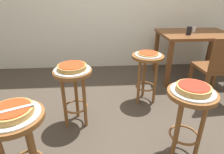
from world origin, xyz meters
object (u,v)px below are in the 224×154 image
Objects in this scene: dining_table at (195,40)px; stool_middle at (189,110)px; serving_plate_leftside at (72,70)px; cup_near_edge at (189,31)px; pizza_foreground at (12,111)px; serving_plate_foreground at (13,115)px; serving_plate_middle at (193,91)px; serving_plate_rear at (148,55)px; condiment_shaker at (194,30)px; pizza_server_knife at (15,109)px; stool_leftside at (74,85)px; pizza_leftside at (72,67)px; wooden_chair at (218,67)px; pizza_middle at (193,88)px; pizza_rear at (148,53)px; stool_rear at (147,68)px; stool_foreground at (18,136)px.

stool_middle is at bearing -116.13° from dining_table.
cup_near_edge reaches higher than serving_plate_leftside.
pizza_foreground is 0.76m from serving_plate_leftside.
serving_plate_foreground is 1.26m from serving_plate_middle.
condiment_shaker is (0.87, 0.71, 0.14)m from serving_plate_rear.
pizza_foreground is 0.04m from pizza_server_knife.
dining_table is (1.74, 1.09, 0.16)m from stool_leftside.
serving_plate_middle is 1.10m from stool_leftside.
dining_table is at bearing 63.87° from serving_plate_middle.
serving_plate_middle and serving_plate_rear have the same top height.
dining_table is at bearing 41.51° from pizza_foreground.
serving_plate_leftside is at bearing 0.00° from pizza_leftside.
condiment_shaker is at bearing 89.37° from wooden_chair.
condiment_shaker reaches higher than stool_middle.
dining_table is at bearing 63.87° from pizza_middle.
pizza_rear is at bearing -140.99° from condiment_shaker.
pizza_foreground is 3.14× the size of condiment_shaker.
stool_middle is 2.23× the size of pizza_leftside.
serving_plate_middle is 1.07× the size of serving_plate_rear.
stool_middle is 1.88× the size of serving_plate_middle.
wooden_chair is (0.86, -0.05, 0.01)m from stool_rear.
pizza_foreground is at bearing -111.88° from serving_plate_leftside.
stool_foreground is at bearing -90.00° from serving_plate_foreground.
serving_plate_rear is 0.88m from wooden_chair.
pizza_server_knife is (-0.25, -0.72, 0.03)m from pizza_leftside.
dining_table is at bearing 37.41° from stool_rear.
stool_leftside is at bearing 152.69° from serving_plate_middle.
pizza_leftside is 0.33× the size of wooden_chair.
pizza_middle is at bearing -115.03° from condiment_shaker.
stool_leftside is 0.93m from stool_rear.
pizza_middle is 1.77m from condiment_shaker.
pizza_server_knife is (0.03, -0.02, 0.22)m from stool_foreground.
pizza_leftside is at bearing 152.69° from serving_plate_middle.
serving_plate_foreground is (0.00, 0.00, 0.17)m from stool_foreground.
serving_plate_rear is (0.00, -0.00, 0.17)m from stool_rear.
cup_near_edge reaches higher than serving_plate_foreground.
pizza_middle is 1.10m from stool_leftside.
serving_plate_rear is at bearing -142.59° from dining_table.
serving_plate_rear is 3.71× the size of condiment_shaker.
serving_plate_middle is 1.13m from wooden_chair.
stool_rear is at bearing 44.46° from stool_foreground.
stool_rear is 7.46× the size of condiment_shaker.
stool_rear is (1.12, 1.10, -0.17)m from serving_plate_foreground.
serving_plate_foreground is at bearing -90.00° from pizza_foreground.
serving_plate_rear is (-0.12, 0.89, 0.17)m from stool_middle.
pizza_server_knife is at bearing -134.25° from serving_plate_rear.
serving_plate_rear is 0.94m from cup_near_edge.
wooden_chair is (0.13, -0.62, -0.32)m from cup_near_edge.
stool_foreground is at bearing -135.54° from pizza_rear.
dining_table is at bearing 31.97° from stool_leftside.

